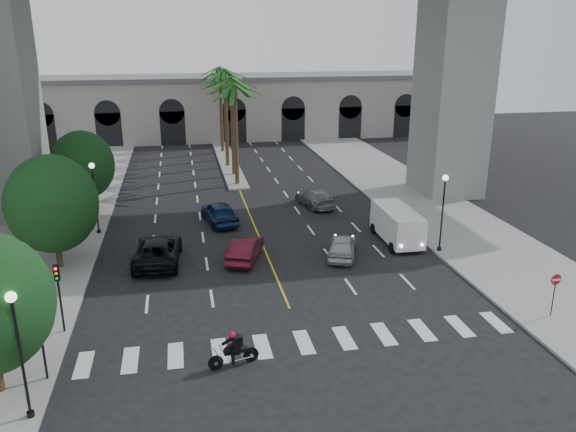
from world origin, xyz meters
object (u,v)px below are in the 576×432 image
(car_d, at_px, (315,198))
(lamp_post_right, at_px, (443,206))
(traffic_signal_near, at_px, (40,328))
(traffic_signal_far, at_px, (59,287))
(motorcycle_rider, at_px, (235,350))
(car_a, at_px, (342,246))
(car_c, at_px, (158,250))
(cargo_van, at_px, (397,224))
(car_e, at_px, (220,213))
(lamp_post_left_near, at_px, (19,345))
(do_not_enter_sign, at_px, (555,286))
(car_b, at_px, (245,249))
(lamp_post_left_far, at_px, (95,192))

(car_d, bearing_deg, lamp_post_right, 104.21)
(traffic_signal_near, xyz_separation_m, traffic_signal_far, (0.00, 4.00, 0.00))
(motorcycle_rider, relative_size, car_a, 0.53)
(car_c, distance_m, cargo_van, 16.37)
(car_e, bearing_deg, traffic_signal_far, 49.52)
(cargo_van, bearing_deg, lamp_post_left_near, -142.29)
(traffic_signal_far, bearing_deg, motorcycle_rider, -28.60)
(do_not_enter_sign, bearing_deg, car_d, 104.63)
(car_a, bearing_deg, car_b, 14.06)
(lamp_post_right, height_order, car_d, lamp_post_right)
(lamp_post_left_near, xyz_separation_m, car_a, (16.19, 13.53, -2.48))
(lamp_post_left_far, distance_m, traffic_signal_far, 14.52)
(traffic_signal_far, height_order, do_not_enter_sign, traffic_signal_far)
(traffic_signal_far, height_order, car_a, traffic_signal_far)
(lamp_post_left_far, distance_m, car_b, 12.27)
(car_a, distance_m, car_e, 11.15)
(lamp_post_right, xyz_separation_m, car_c, (-18.42, 1.80, -2.39))
(car_a, distance_m, car_b, 6.33)
(lamp_post_left_near, relative_size, traffic_signal_far, 1.47)
(lamp_post_right, bearing_deg, car_e, 147.40)
(traffic_signal_near, xyz_separation_m, motorcycle_rider, (7.90, -0.31, -1.75))
(traffic_signal_near, xyz_separation_m, car_a, (16.09, 11.03, -1.77))
(car_e, bearing_deg, car_b, 86.80)
(lamp_post_left_near, xyz_separation_m, car_b, (9.90, 14.18, -2.47))
(car_d, distance_m, do_not_enter_sign, 22.75)
(lamp_post_right, relative_size, traffic_signal_far, 1.47)
(car_d, bearing_deg, car_b, 44.97)
(lamp_post_left_near, xyz_separation_m, car_e, (8.85, 21.92, -2.36))
(motorcycle_rider, xyz_separation_m, car_a, (8.20, 11.34, -0.02))
(car_d, bearing_deg, lamp_post_left_far, 1.91)
(car_d, distance_m, car_e, 8.85)
(traffic_signal_far, bearing_deg, cargo_van, 23.47)
(car_e, bearing_deg, motorcycle_rider, 76.62)
(traffic_signal_far, height_order, car_c, traffic_signal_far)
(traffic_signal_far, relative_size, car_c, 0.61)
(lamp_post_right, relative_size, car_c, 0.90)
(motorcycle_rider, relative_size, car_e, 0.46)
(car_e, xyz_separation_m, do_not_enter_sign, (15.55, -18.52, 0.93))
(lamp_post_left_near, relative_size, do_not_enter_sign, 2.18)
(cargo_van, bearing_deg, car_d, 111.57)
(traffic_signal_near, relative_size, car_b, 0.80)
(car_c, xyz_separation_m, cargo_van, (16.35, 0.65, 0.49))
(traffic_signal_far, bearing_deg, do_not_enter_sign, -7.26)
(car_a, bearing_deg, motorcycle_rider, 74.02)
(lamp_post_left_far, bearing_deg, car_b, -34.58)
(lamp_post_left_near, relative_size, lamp_post_left_far, 1.00)
(car_a, bearing_deg, traffic_signal_near, 54.31)
(car_a, height_order, car_b, car_b)
(motorcycle_rider, distance_m, car_c, 13.12)
(traffic_signal_far, bearing_deg, lamp_post_right, 15.98)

